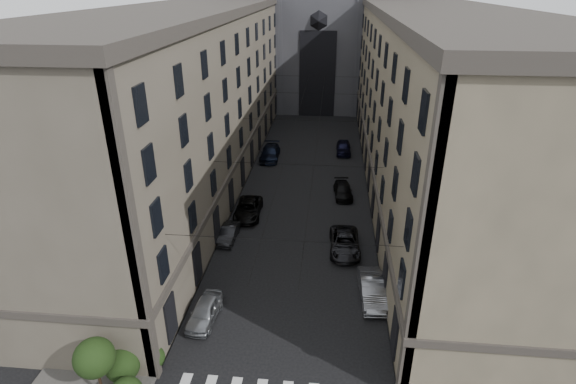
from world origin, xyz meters
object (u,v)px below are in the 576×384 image
(car_left_near, at_px, (205,311))
(car_right_near, at_px, (372,289))
(car_left_midnear, at_px, (229,233))
(car_left_far, at_px, (270,153))
(car_right_midnear, at_px, (345,243))
(car_right_midfar, at_px, (343,190))
(gothic_tower, at_px, (321,2))
(car_left_midfar, at_px, (248,209))
(car_right_far, at_px, (344,147))

(car_left_near, relative_size, car_right_near, 0.86)
(car_left_near, height_order, car_left_midnear, car_left_near)
(car_left_far, bearing_deg, car_right_near, -68.98)
(car_left_far, distance_m, car_right_midnear, 23.35)
(car_left_near, xyz_separation_m, car_right_midfar, (9.68, 20.76, -0.06))
(gothic_tower, bearing_deg, car_left_midfar, -96.16)
(car_left_midnear, xyz_separation_m, car_right_far, (10.60, 23.63, 0.17))
(car_left_midnear, bearing_deg, car_right_far, 67.33)
(car_left_midnear, relative_size, car_right_far, 0.81)
(car_left_near, relative_size, car_right_far, 0.90)
(car_left_midfar, xyz_separation_m, car_right_midfar, (9.42, 5.48, -0.09))
(car_left_midnear, height_order, car_right_midnear, car_right_midnear)
(car_right_near, xyz_separation_m, car_right_far, (-1.67, 30.85, -0.01))
(gothic_tower, distance_m, car_left_near, 66.14)
(car_left_near, height_order, car_right_near, car_right_near)
(car_right_near, xyz_separation_m, car_right_midnear, (-1.90, 6.37, -0.06))
(car_left_midnear, relative_size, car_left_midfar, 0.72)
(gothic_tower, xyz_separation_m, car_right_near, (6.10, -60.23, -16.98))
(gothic_tower, distance_m, car_right_far, 34.23)
(car_left_near, relative_size, car_right_midfar, 0.93)
(car_left_midnear, distance_m, car_left_midfar, 4.73)
(car_left_midnear, bearing_deg, car_left_near, -84.88)
(car_left_near, relative_size, car_left_far, 0.75)
(car_right_midfar, bearing_deg, gothic_tower, 90.47)
(car_right_near, distance_m, car_right_midnear, 6.65)
(car_left_near, xyz_separation_m, car_right_near, (11.59, 3.43, 0.09))
(car_left_far, bearing_deg, car_right_far, 16.75)
(car_left_midnear, relative_size, car_right_near, 0.77)
(car_left_midnear, distance_m, car_right_near, 14.23)
(gothic_tower, bearing_deg, car_right_near, -84.21)
(car_left_midfar, height_order, car_right_midfar, car_left_midfar)
(car_left_midfar, height_order, car_right_near, car_right_near)
(gothic_tower, height_order, car_left_midfar, gothic_tower)
(car_left_near, distance_m, car_left_midnear, 10.67)
(car_left_far, height_order, car_right_far, car_left_far)
(gothic_tower, bearing_deg, car_right_midfar, -84.41)
(car_left_far, xyz_separation_m, car_right_near, (11.28, -27.76, -0.01))
(gothic_tower, distance_m, car_left_midfar, 51.56)
(car_right_midfar, height_order, car_right_far, car_right_far)
(car_left_near, bearing_deg, car_left_midnear, 98.05)
(car_right_near, height_order, car_right_midfar, car_right_near)
(car_right_near, bearing_deg, car_right_midnear, 103.44)
(car_right_midnear, xyz_separation_m, car_right_far, (0.24, 24.48, 0.05))
(car_right_midnear, bearing_deg, car_left_near, -136.23)
(gothic_tower, height_order, car_right_midnear, gothic_tower)
(gothic_tower, relative_size, car_right_midnear, 10.59)
(car_left_midfar, distance_m, car_left_far, 15.90)
(car_left_midnear, xyz_separation_m, car_left_midfar, (0.94, 4.64, 0.11))
(car_right_near, xyz_separation_m, car_right_midfar, (-1.90, 17.33, -0.16))
(gothic_tower, xyz_separation_m, car_right_midnear, (4.20, -53.86, -17.04))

